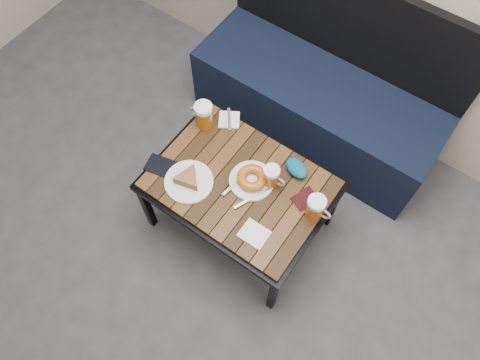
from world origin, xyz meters
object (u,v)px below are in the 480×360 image
Objects in this scene: passport_burgundy at (305,199)px; plate_pie at (189,180)px; bench at (319,100)px; beer_mug_left at (204,115)px; beer_mug_right at (316,208)px; passport_navy at (160,166)px; plate_bagel at (252,179)px; knit_pouch at (296,168)px; beer_mug_centre at (272,176)px; cafe_table at (240,187)px.

plate_pie is at bearing -133.55° from passport_burgundy.
bench reaches higher than beer_mug_left.
beer_mug_right is 0.76m from passport_navy.
bench reaches higher than plate_pie.
knit_pouch is at bearing 50.84° from plate_bagel.
beer_mug_centre is 0.45× the size of plate_bagel.
plate_pie is at bearing 80.07° from passport_navy.
passport_burgundy is at bearing 26.50° from plate_pie.
beer_mug_left is 1.14× the size of knit_pouch.
passport_navy is at bearing -158.73° from beer_mug_centre.
plate_bagel is 0.44m from passport_navy.
beer_mug_centre is 0.38m from plate_pie.
passport_navy is at bearing -157.87° from cafe_table.
knit_pouch is at bearing -72.45° from bench.
plate_pie is 0.17m from passport_navy.
beer_mug_left is at bearing 160.53° from plate_bagel.
plate_pie is (0.15, -0.31, -0.05)m from beer_mug_left.
plate_pie is 0.29m from plate_bagel.
passport_navy reaches higher than passport_burgundy.
plate_bagel is at bearing -144.83° from passport_burgundy.
plate_bagel is 1.97× the size of passport_navy.
bench is at bearing 107.55° from knit_pouch.
beer_mug_right is 0.97× the size of passport_navy.
beer_mug_left reaches higher than plate_pie.
beer_mug_right reaches higher than knit_pouch.
knit_pouch is at bearing 58.93° from beer_mug_centre.
beer_mug_left is at bearing 164.69° from beer_mug_centre.
bench is at bearing -121.24° from beer_mug_left.
cafe_table is at bearing 151.04° from beer_mug_left.
beer_mug_right is at bearing 169.06° from beer_mug_left.
beer_mug_centre is at bearing 35.34° from plate_pie.
beer_mug_right is 0.33m from plate_bagel.
plate_bagel is at bearing 101.36° from passport_navy.
beer_mug_centre is at bearing 173.15° from beer_mug_right.
beer_mug_right is at bearing 19.77° from plate_pie.
beer_mug_centre is at bearing 166.98° from beer_mug_left.
cafe_table is 0.39m from passport_navy.
plate_pie reaches higher than passport_burgundy.
beer_mug_left is at bearing -119.01° from bench.
passport_navy is at bearing -165.87° from beer_mug_right.
beer_mug_left is 0.62× the size of plate_pie.
beer_mug_right is at bearing -37.59° from knit_pouch.
plate_pie is at bearing -137.38° from knit_pouch.
plate_bagel reaches higher than passport_navy.
passport_navy is 1.22× the size of passport_burgundy.
bench is 6.11× the size of plate_pie.
plate_pie is (-0.56, -0.20, -0.04)m from beer_mug_right.
plate_pie is (-0.31, -0.22, -0.04)m from beer_mug_centre.
plate_bagel is (0.23, 0.17, -0.00)m from plate_pie.
plate_pie is 2.03× the size of passport_burgundy.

